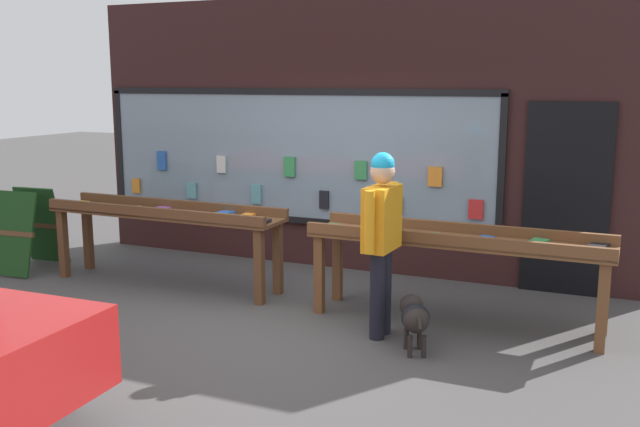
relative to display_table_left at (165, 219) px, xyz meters
The scene contains 7 objects.
ground_plane 2.01m from the display_table_left, 26.28° to the right, with size 40.00×40.00×0.00m, color #474444.
shopfront_facade 2.43m from the display_table_left, 43.60° to the left, with size 7.07×0.29×3.32m.
display_table_left is the anchor object (origin of this frame).
display_table_right 3.33m from the display_table_left, ahead, with size 2.86×0.66×0.94m.
person_browsing 2.85m from the display_table_left, 12.48° to the right, with size 0.24×0.67×1.70m.
small_dog 3.32m from the display_table_left, 15.20° to the right, with size 0.37×0.51×0.46m.
sandwich_board_sign 2.00m from the display_table_left, behind, with size 0.68×0.86×1.00m.
Camera 1 is at (3.08, -5.75, 2.32)m, focal length 40.00 mm.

